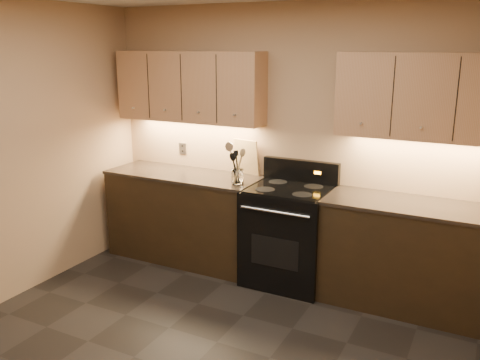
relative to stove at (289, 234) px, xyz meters
name	(u,v)px	position (x,y,z in m)	size (l,w,h in m)	color
wall_back	(295,142)	(-0.08, 0.32, 0.82)	(4.00, 0.04, 2.60)	tan
counter_left	(185,216)	(-1.18, 0.02, -0.01)	(1.62, 0.62, 0.93)	black
counter_right	(409,256)	(1.10, 0.02, -0.01)	(1.46, 0.62, 0.93)	black
stove	(289,234)	(0.00, 0.00, 0.00)	(0.76, 0.68, 1.14)	black
upper_cab_left	(189,87)	(-1.18, 0.17, 1.32)	(1.60, 0.30, 0.70)	tan
upper_cab_right	(427,97)	(1.10, 0.17, 1.32)	(1.44, 0.30, 0.70)	tan
outlet_plate	(183,148)	(-1.38, 0.31, 0.64)	(0.09, 0.01, 0.12)	#B2B5BA
utensil_crock	(238,177)	(-0.50, -0.09, 0.52)	(0.15, 0.15, 0.14)	white
cutting_board	(247,157)	(-0.59, 0.29, 0.63)	(0.28, 0.02, 0.36)	tan
wooden_spoon	(235,165)	(-0.52, -0.10, 0.64)	(0.06, 0.06, 0.34)	tan
black_spoon	(237,166)	(-0.51, -0.07, 0.62)	(0.06, 0.06, 0.30)	black
black_turner	(239,166)	(-0.48, -0.10, 0.63)	(0.08, 0.08, 0.32)	black
steel_skimmer	(240,163)	(-0.46, -0.11, 0.66)	(0.09, 0.09, 0.38)	silver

